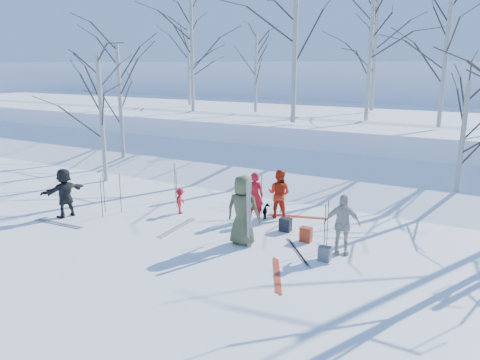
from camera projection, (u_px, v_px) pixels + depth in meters
The scene contains 41 objects.
ground at pixel (215, 234), 13.74m from camera, with size 120.00×120.00×0.00m, color white.
snow_ramp at pixel (305, 179), 19.61m from camera, with size 70.00×9.50×1.40m, color white.
snow_plateau at pixel (368, 130), 27.85m from camera, with size 70.00×18.00×2.20m, color white.
far_hill at pixel (426, 94), 45.32m from camera, with size 90.00×30.00×6.00m, color white.
skier_olive_center at pixel (243, 210), 12.74m from camera, with size 0.95×0.62×1.95m, color #454B2D.
skier_red_north at pixel (255, 196), 14.86m from camera, with size 0.56×0.37×1.54m, color #AE1019.
skier_redor_behind at pixel (279, 194), 15.01m from camera, with size 0.77×0.60×1.59m, color red.
skier_red_seated at pixel (181, 201), 15.49m from camera, with size 0.55×0.32×0.86m, color #AE1019.
skier_cream_east at pixel (342, 224), 12.13m from camera, with size 0.95×0.39×1.62m, color beige.
skier_grey_west at pixel (65, 193), 15.10m from camera, with size 1.49×0.48×1.61m, color black.
dog at pixel (266, 212), 15.07m from camera, with size 0.24×0.52×0.44m, color black.
upright_ski_left at pixel (248, 215), 12.44m from camera, with size 0.07×0.02×1.90m, color silver.
upright_ski_right at pixel (249, 215), 12.44m from camera, with size 0.07×0.02×1.90m, color silver.
ski_pair_a at pixel (298, 252), 12.38m from camera, with size 1.36×1.60×0.02m, color silver, non-canonical shape.
ski_pair_b at pixel (297, 216), 15.24m from camera, with size 1.88×0.72×0.02m, color #B13319, non-canonical shape.
ski_pair_c at pixel (277, 275), 11.05m from camera, with size 1.05×1.78×0.02m, color #B13319, non-canonical shape.
ski_pair_d at pixel (177, 228), 14.21m from camera, with size 0.34×1.91×0.02m, color silver, non-canonical shape.
ski_pair_e at pixel (58, 224), 14.57m from camera, with size 1.91×0.32×0.02m, color silver, non-canonical shape.
ski_pole_a at pixel (328, 224), 12.53m from camera, with size 0.02×0.02×1.34m, color black.
ski_pole_b at pixel (120, 193), 15.51m from camera, with size 0.02×0.02×1.34m, color black.
ski_pole_c at pixel (101, 198), 15.01m from camera, with size 0.02×0.02×1.34m, color black.
ski_pole_d at pixel (262, 194), 15.40m from camera, with size 0.02×0.02×1.34m, color black.
ski_pole_e at pixel (325, 229), 12.20m from camera, with size 0.02×0.02×1.34m, color black.
ski_pole_f at pixel (176, 189), 16.03m from camera, with size 0.02×0.02×1.34m, color black.
ski_pole_g at pixel (104, 193), 15.55m from camera, with size 0.02×0.02×1.34m, color black.
ski_pole_h at pixel (281, 194), 15.49m from camera, with size 0.02×0.02×1.34m, color black.
ski_pole_i at pixel (239, 214), 13.38m from camera, with size 0.02×0.02×1.34m, color black.
ski_pole_j at pixel (175, 181), 17.18m from camera, with size 0.02×0.02×1.34m, color black.
backpack_red at pixel (306, 234), 13.08m from camera, with size 0.32×0.22×0.42m, color #9D2F18.
backpack_grey at pixel (324, 254), 11.80m from camera, with size 0.30×0.20×0.38m, color #53575A.
backpack_dark at pixel (285, 225), 13.90m from camera, with size 0.34×0.24×0.40m, color black.
birch_plateau_a at pixel (256, 73), 25.91m from camera, with size 3.58×3.58×4.26m, color silver, non-canonical shape.
birch_plateau_c at pixel (375, 55), 26.50m from camera, with size 4.96×4.96×6.23m, color silver, non-canonical shape.
birch_plateau_d at pixel (192, 52), 26.25m from camera, with size 5.21×5.21×6.59m, color silver, non-canonical shape.
birch_plateau_e at pixel (445, 66), 19.48m from camera, with size 4.18×4.18×5.12m, color silver, non-canonical shape.
birch_plateau_f at pixel (189, 67), 30.43m from camera, with size 4.05×4.05×4.93m, color silver, non-canonical shape.
birch_plateau_g at pixel (295, 38), 20.85m from camera, with size 5.87×5.87×7.53m, color silver, non-canonical shape.
birch_plateau_h at pixel (370, 59), 21.72m from camera, with size 4.64×4.64×5.76m, color silver, non-canonical shape.
birch_edge_a at pixel (102, 120), 19.29m from camera, with size 4.24×4.24×5.20m, color silver, non-canonical shape.
birch_edge_d at pixel (120, 107), 22.03m from camera, with size 4.61×4.61×5.73m, color silver, non-canonical shape.
birch_edge_e at pixel (462, 147), 15.60m from camera, with size 3.61×3.61×4.30m, color silver, non-canonical shape.
Camera 1 is at (7.04, -10.90, 4.86)m, focal length 35.00 mm.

